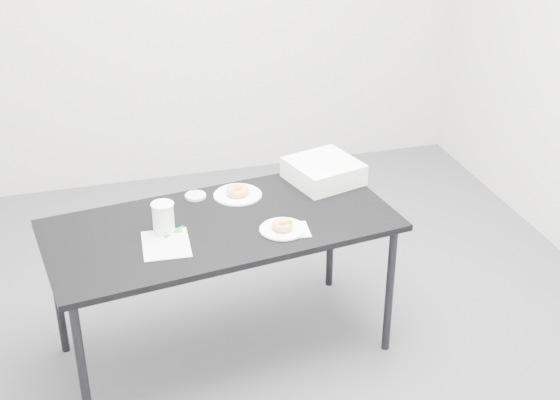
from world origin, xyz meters
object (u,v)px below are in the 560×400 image
object	(u,v)px
plate_near	(283,229)
donut_near	(283,225)
pen	(174,232)
bakery_box	(324,171)
plate_far	(238,195)
table	(221,233)
scorecard	(166,244)
coffee_cup	(163,218)
donut_far	(238,191)

from	to	relation	value
plate_near	donut_near	bearing A→B (deg)	0.00
pen	bakery_box	distance (m)	0.87
donut_near	plate_far	xyz separation A→B (m)	(-0.12, 0.39, -0.02)
table	scorecard	xyz separation A→B (m)	(-0.27, -0.12, 0.06)
plate_far	coffee_cup	size ratio (longest dim) A/B	1.64
donut_far	bakery_box	size ratio (longest dim) A/B	0.35
plate_far	bakery_box	distance (m)	0.46
coffee_cup	table	bearing A→B (deg)	2.77
coffee_cup	scorecard	bearing A→B (deg)	-94.74
table	donut_far	distance (m)	0.29
pen	table	bearing A→B (deg)	-30.45
scorecard	pen	xyz separation A→B (m)	(0.05, 0.09, 0.01)
donut_far	bakery_box	world-z (taller)	bakery_box
table	plate_far	distance (m)	0.28
donut_far	coffee_cup	xyz separation A→B (m)	(-0.39, -0.25, 0.05)
scorecard	bakery_box	xyz separation A→B (m)	(0.85, 0.40, 0.05)
plate_far	bakery_box	xyz separation A→B (m)	(0.45, 0.04, 0.05)
bakery_box	donut_far	bearing A→B (deg)	169.40
plate_near	donut_near	xyz separation A→B (m)	(0.00, 0.00, 0.02)
plate_far	table	bearing A→B (deg)	-119.23
plate_near	bakery_box	distance (m)	0.54
pen	donut_near	world-z (taller)	donut_near
plate_far	donut_far	bearing A→B (deg)	-90.00
plate_far	coffee_cup	xyz separation A→B (m)	(-0.39, -0.25, 0.07)
scorecard	pen	distance (m)	0.10
table	plate_near	bearing A→B (deg)	-37.52
coffee_cup	bakery_box	world-z (taller)	coffee_cup
table	pen	bearing A→B (deg)	-178.82
pen	plate_near	world-z (taller)	pen
pen	bakery_box	size ratio (longest dim) A/B	0.37
donut_near	donut_far	size ratio (longest dim) A/B	0.89
donut_near	bakery_box	size ratio (longest dim) A/B	0.31
donut_near	coffee_cup	world-z (taller)	coffee_cup
coffee_cup	bakery_box	xyz separation A→B (m)	(0.85, 0.29, -0.02)
donut_far	bakery_box	distance (m)	0.45
plate_near	plate_far	size ratio (longest dim) A/B	0.89
donut_near	plate_far	distance (m)	0.40
scorecard	bakery_box	world-z (taller)	bakery_box
table	scorecard	world-z (taller)	scorecard
donut_near	plate_far	bearing A→B (deg)	106.72
scorecard	table	bearing A→B (deg)	28.08
plate_near	scorecard	bearing A→B (deg)	177.53
plate_far	donut_near	bearing A→B (deg)	-73.28
scorecard	coffee_cup	world-z (taller)	coffee_cup
donut_near	bakery_box	xyz separation A→B (m)	(0.34, 0.43, 0.03)
coffee_cup	plate_near	bearing A→B (deg)	-14.45
pen	coffee_cup	distance (m)	0.08
scorecard	pen	size ratio (longest dim) A/B	2.15
table	bakery_box	world-z (taller)	bakery_box
coffee_cup	bakery_box	distance (m)	0.90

